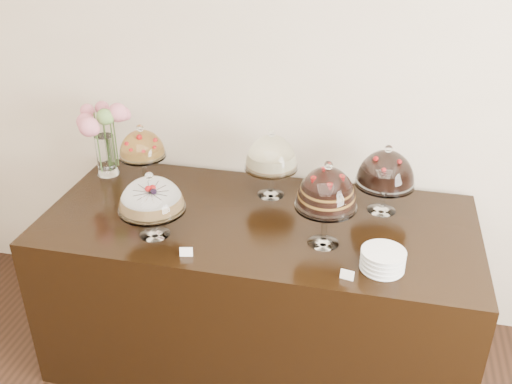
% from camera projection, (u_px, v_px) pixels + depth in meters
% --- Properties ---
extents(wall_back, '(5.00, 0.04, 3.00)m').
position_uv_depth(wall_back, '(327.00, 76.00, 3.05)').
color(wall_back, beige).
rests_on(wall_back, ground).
extents(display_counter, '(2.20, 1.00, 0.90)m').
position_uv_depth(display_counter, '(258.00, 289.00, 3.13)').
color(display_counter, black).
rests_on(display_counter, ground).
extents(cake_stand_sugar_sponge, '(0.32, 0.32, 0.34)m').
position_uv_depth(cake_stand_sugar_sponge, '(151.00, 197.00, 2.69)').
color(cake_stand_sugar_sponge, white).
rests_on(cake_stand_sugar_sponge, display_counter).
extents(cake_stand_choco_layer, '(0.29, 0.29, 0.43)m').
position_uv_depth(cake_stand_choco_layer, '(327.00, 191.00, 2.58)').
color(cake_stand_choco_layer, white).
rests_on(cake_stand_choco_layer, display_counter).
extents(cake_stand_cheesecake, '(0.29, 0.29, 0.38)m').
position_uv_depth(cake_stand_cheesecake, '(271.00, 155.00, 3.03)').
color(cake_stand_cheesecake, white).
rests_on(cake_stand_cheesecake, display_counter).
extents(cake_stand_dark_choco, '(0.30, 0.30, 0.37)m').
position_uv_depth(cake_stand_dark_choco, '(386.00, 171.00, 2.88)').
color(cake_stand_dark_choco, white).
rests_on(cake_stand_dark_choco, display_counter).
extents(cake_stand_fruit_tart, '(0.26, 0.26, 0.37)m').
position_uv_depth(cake_stand_fruit_tart, '(142.00, 147.00, 3.12)').
color(cake_stand_fruit_tart, white).
rests_on(cake_stand_fruit_tart, display_counter).
extents(flower_vase, '(0.30, 0.33, 0.44)m').
position_uv_depth(flower_vase, '(102.00, 130.00, 3.22)').
color(flower_vase, white).
rests_on(flower_vase, display_counter).
extents(plate_stack, '(0.19, 0.19, 0.09)m').
position_uv_depth(plate_stack, '(383.00, 260.00, 2.51)').
color(plate_stack, white).
rests_on(plate_stack, display_counter).
extents(price_card_left, '(0.06, 0.03, 0.04)m').
position_uv_depth(price_card_left, '(186.00, 252.00, 2.61)').
color(price_card_left, white).
rests_on(price_card_left, display_counter).
extents(price_card_right, '(0.06, 0.03, 0.04)m').
position_uv_depth(price_card_right, '(347.00, 275.00, 2.46)').
color(price_card_right, white).
rests_on(price_card_right, display_counter).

